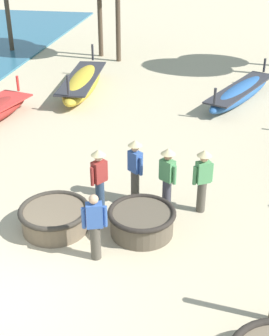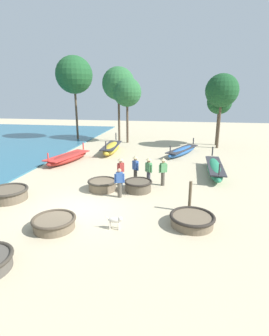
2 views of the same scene
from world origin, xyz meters
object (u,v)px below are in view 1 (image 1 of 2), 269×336
object	(u,v)px
long_boat_white_hull	(241,92)
fisherman_with_hat	(203,177)
long_boat_red_hull	(83,83)
fisherman_by_coracle	(95,225)
fisherman_hauling	(135,166)
fisherman_crouching	(167,175)
coracle_tilted	(55,217)
coracle_front_right	(142,221)
fisherman_standing_left	(99,176)

from	to	relation	value
long_boat_white_hull	fisherman_with_hat	size ratio (longest dim) A/B	3.05
fisherman_with_hat	long_boat_red_hull	bearing A→B (deg)	122.68
fisherman_by_coracle	fisherman_hauling	bearing A→B (deg)	80.38
fisherman_crouching	coracle_tilted	bearing A→B (deg)	-152.38
fisherman_hauling	coracle_front_right	bearing A→B (deg)	-74.45
long_boat_white_hull	fisherman_standing_left	size ratio (longest dim) A/B	3.05
long_boat_red_hull	fisherman_crouching	world-z (taller)	fisherman_crouching
long_boat_red_hull	coracle_front_right	bearing A→B (deg)	-67.05
fisherman_standing_left	fisherman_by_coracle	bearing A→B (deg)	-79.46
fisherman_hauling	fisherman_with_hat	distance (m)	1.71
coracle_front_right	long_boat_white_hull	xyz separation A→B (m)	(2.48, 9.44, 0.01)
long_boat_red_hull	fisherman_hauling	xyz separation A→B (m)	(3.55, -7.89, 0.54)
long_boat_red_hull	fisherman_hauling	bearing A→B (deg)	-65.79
fisherman_by_coracle	long_boat_red_hull	bearing A→B (deg)	106.77
fisherman_standing_left	coracle_tilted	bearing A→B (deg)	-131.96
coracle_tilted	long_boat_red_hull	bearing A→B (deg)	101.50
fisherman_hauling	fisherman_crouching	bearing A→B (deg)	-20.81
fisherman_by_coracle	fisherman_standing_left	xyz separation A→B (m)	(-0.34, 1.83, 0.12)
fisherman_crouching	fisherman_by_coracle	distance (m)	2.51
long_boat_red_hull	fisherman_with_hat	xyz separation A→B (m)	(5.24, -8.16, 0.54)
fisherman_with_hat	coracle_front_right	bearing A→B (deg)	-138.35
fisherman_by_coracle	coracle_front_right	bearing A→B (deg)	52.39
coracle_tilted	fisherman_crouching	world-z (taller)	fisherman_crouching
long_boat_red_hull	fisherman_by_coracle	xyz separation A→B (m)	(3.13, -10.38, 0.42)
fisherman_crouching	fisherman_with_hat	size ratio (longest dim) A/B	1.00
long_boat_white_hull	fisherman_with_hat	xyz separation A→B (m)	(-1.19, -8.29, 0.62)
coracle_tilted	fisherman_standing_left	bearing A→B (deg)	48.04
coracle_front_right	coracle_tilted	bearing A→B (deg)	-174.82
long_boat_white_hull	fisherman_by_coracle	world-z (taller)	fisherman_by_coracle
long_boat_white_hull	fisherman_by_coracle	distance (m)	11.02
coracle_front_right	long_boat_white_hull	world-z (taller)	long_boat_white_hull
fisherman_by_coracle	fisherman_standing_left	distance (m)	1.86
long_boat_white_hull	fisherman_standing_left	xyz separation A→B (m)	(-3.64, -8.67, 0.62)
long_boat_white_hull	long_boat_red_hull	bearing A→B (deg)	-178.88
fisherman_crouching	coracle_front_right	bearing A→B (deg)	-112.03
coracle_front_right	fisherman_crouching	distance (m)	1.35
long_boat_red_hull	fisherman_standing_left	bearing A→B (deg)	-71.95
long_boat_red_hull	fisherman_crouching	size ratio (longest dim) A/B	3.09
coracle_tilted	fisherman_crouching	xyz separation A→B (m)	(2.46, 1.29, 0.64)
fisherman_by_coracle	coracle_tilted	bearing A→B (deg)	143.64
coracle_tilted	fisherman_with_hat	size ratio (longest dim) A/B	0.99
fisherman_by_coracle	fisherman_standing_left	bearing A→B (deg)	100.54
coracle_tilted	fisherman_standing_left	xyz separation A→B (m)	(0.85, 0.95, 0.64)
coracle_tilted	coracle_front_right	bearing A→B (deg)	5.18
coracle_tilted	fisherman_with_hat	bearing A→B (deg)	21.96
coracle_tilted	fisherman_by_coracle	size ratio (longest dim) A/B	1.05
fisherman_with_hat	fisherman_standing_left	xyz separation A→B (m)	(-2.45, -0.38, 0.00)
fisherman_crouching	fisherman_standing_left	xyz separation A→B (m)	(-1.61, -0.34, 0.00)
coracle_front_right	fisherman_hauling	xyz separation A→B (m)	(-0.40, 1.43, 0.63)
coracle_front_right	long_boat_red_hull	size ratio (longest dim) A/B	0.30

